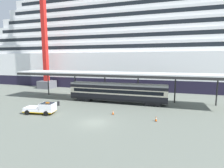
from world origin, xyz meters
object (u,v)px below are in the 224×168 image
(cruise_ship, at_px, (176,44))
(train_carriage, at_px, (117,92))
(quay_bollard, at_px, (58,103))
(traffic_cone_near, at_px, (156,119))
(dockside_crane, at_px, (46,32))
(traffic_cone_mid, at_px, (113,112))
(service_truck, at_px, (43,108))

(cruise_ship, distance_m, train_carriage, 35.36)
(cruise_ship, height_order, quay_bollard, cruise_ship)
(train_carriage, height_order, traffic_cone_near, train_carriage)
(traffic_cone_near, relative_size, dockside_crane, 0.01)
(train_carriage, height_order, dockside_crane, dockside_crane)
(cruise_ship, bearing_deg, traffic_cone_mid, -106.17)
(cruise_ship, xyz_separation_m, service_truck, (-22.76, -41.80, -13.67))
(cruise_ship, bearing_deg, traffic_cone_near, -96.01)
(cruise_ship, height_order, service_truck, cruise_ship)
(train_carriage, height_order, quay_bollard, train_carriage)
(traffic_cone_near, bearing_deg, quay_bollard, 169.05)
(traffic_cone_near, xyz_separation_m, traffic_cone_mid, (-7.03, 1.26, -0.01))
(train_carriage, xyz_separation_m, quay_bollard, (-10.58, -5.77, -1.79))
(cruise_ship, bearing_deg, quay_bollard, -122.69)
(cruise_ship, relative_size, train_carriage, 7.43)
(service_truck, xyz_separation_m, quay_bollard, (-0.57, 5.45, -0.47))
(train_carriage, height_order, traffic_cone_mid, train_carriage)
(traffic_cone_near, bearing_deg, traffic_cone_mid, 169.86)
(train_carriage, xyz_separation_m, service_truck, (-10.01, -11.22, -1.31))
(train_carriage, distance_m, dockside_crane, 32.76)
(traffic_cone_mid, distance_m, dockside_crane, 38.55)
(traffic_cone_mid, relative_size, quay_bollard, 0.79)
(cruise_ship, height_order, dockside_crane, dockside_crane)
(train_carriage, bearing_deg, traffic_cone_mid, -79.63)
(cruise_ship, relative_size, dockside_crane, 2.64)
(service_truck, distance_m, dockside_crane, 33.04)
(cruise_ship, relative_size, traffic_cone_near, 196.88)
(dockside_crane, bearing_deg, traffic_cone_mid, -36.40)
(quay_bollard, bearing_deg, traffic_cone_mid, -11.42)
(traffic_cone_mid, bearing_deg, cruise_ship, 73.83)
(train_carriage, height_order, service_truck, train_carriage)
(cruise_ship, bearing_deg, dockside_crane, -154.76)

